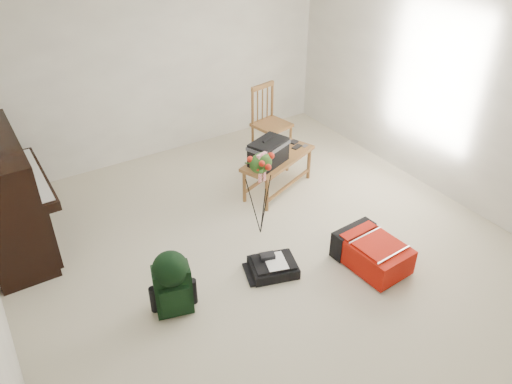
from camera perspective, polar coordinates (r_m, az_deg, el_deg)
floor at (r=5.29m, az=1.55°, el=-7.29°), size 5.00×5.50×0.01m
ceiling at (r=4.14m, az=2.10°, el=20.11°), size 5.00×5.50×0.01m
wall_back at (r=6.85m, az=-11.47°, el=13.89°), size 5.00×0.04×2.50m
wall_right at (r=6.22m, az=21.66°, el=10.21°), size 0.04×5.50×2.50m
piano at (r=5.69m, az=-26.74°, el=-0.66°), size 0.71×1.50×1.25m
bench at (r=6.00m, az=1.49°, el=4.56°), size 1.12×0.76×0.80m
dining_chair at (r=6.92m, az=1.65°, el=7.94°), size 0.51×0.51×1.01m
red_suitcase at (r=5.24m, az=12.75°, el=-6.48°), size 0.52×0.74×0.31m
black_duffel at (r=5.06m, az=1.96°, el=-8.48°), size 0.54×0.48×0.19m
green_backpack at (r=4.54m, az=-9.58°, el=-9.94°), size 0.37×0.34×0.66m
flower_stand at (r=5.31m, az=0.54°, el=-0.30°), size 0.40×0.40×1.04m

